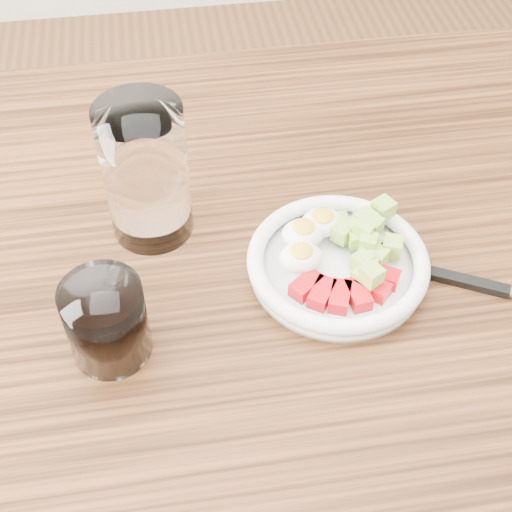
{
  "coord_description": "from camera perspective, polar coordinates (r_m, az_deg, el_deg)",
  "views": [
    {
      "loc": [
        -0.09,
        -0.48,
        1.35
      ],
      "look_at": [
        -0.01,
        0.01,
        0.8
      ],
      "focal_mm": 50.0,
      "sensor_mm": 36.0,
      "label": 1
    }
  ],
  "objects": [
    {
      "name": "fork",
      "position": [
        0.79,
        18.15,
        -2.38
      ],
      "size": [
        0.19,
        0.11,
        0.01
      ],
      "color": "black",
      "rests_on": "dining_table"
    },
    {
      "name": "coffee_glass",
      "position": [
        0.69,
        -11.86,
        -5.16
      ],
      "size": [
        0.08,
        0.08,
        0.09
      ],
      "color": "white",
      "rests_on": "dining_table"
    },
    {
      "name": "water_glass",
      "position": [
        0.77,
        -8.81,
        6.62
      ],
      "size": [
        0.09,
        0.09,
        0.16
      ],
      "primitive_type": "cylinder",
      "color": "white",
      "rests_on": "dining_table"
    },
    {
      "name": "dining_table",
      "position": [
        0.84,
        0.78,
        -6.41
      ],
      "size": [
        1.5,
        0.9,
        0.77
      ],
      "color": "brown",
      "rests_on": "ground"
    },
    {
      "name": "bowl",
      "position": [
        0.76,
        6.54,
        -0.29
      ],
      "size": [
        0.19,
        0.19,
        0.05
      ],
      "color": "white",
      "rests_on": "dining_table"
    }
  ]
}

